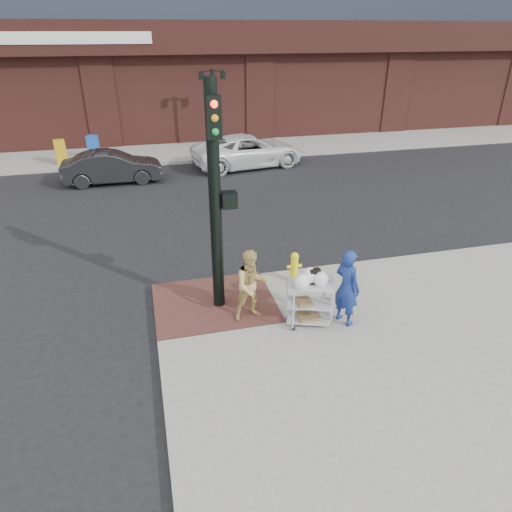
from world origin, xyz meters
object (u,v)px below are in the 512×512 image
object	(u,v)px
fire_hydrant	(294,267)
pedestrian_tan	(252,285)
minivan_white	(248,151)
lamp_post	(213,101)
traffic_signal_pole	(216,195)
woman_blue	(347,287)
sedan_dark	(112,167)
utility_cart	(309,300)

from	to	relation	value
fire_hydrant	pedestrian_tan	bearing A→B (deg)	-137.31
minivan_white	fire_hydrant	xyz separation A→B (m)	(-1.55, -11.44, -0.18)
lamp_post	traffic_signal_pole	size ratio (longest dim) A/B	0.80
woman_blue	sedan_dark	bearing A→B (deg)	-1.21
utility_cart	minivan_white	bearing A→B (deg)	82.16
minivan_white	fire_hydrant	distance (m)	11.54
sedan_dark	minivan_white	bearing A→B (deg)	-79.97
lamp_post	fire_hydrant	bearing A→B (deg)	-91.81
minivan_white	fire_hydrant	world-z (taller)	minivan_white
woman_blue	fire_hydrant	distance (m)	2.09
minivan_white	utility_cart	bearing A→B (deg)	162.73
woman_blue	sedan_dark	size ratio (longest dim) A/B	0.42
woman_blue	minivan_white	distance (m)	13.45
traffic_signal_pole	utility_cart	xyz separation A→B (m)	(1.74, -1.19, -2.09)
lamp_post	minivan_white	world-z (taller)	lamp_post
utility_cart	fire_hydrant	distance (m)	1.85
traffic_signal_pole	woman_blue	world-z (taller)	traffic_signal_pole
woman_blue	sedan_dark	world-z (taller)	woman_blue
lamp_post	woman_blue	distance (m)	16.65
woman_blue	pedestrian_tan	world-z (taller)	woman_blue
pedestrian_tan	fire_hydrant	distance (m)	1.98
pedestrian_tan	utility_cart	distance (m)	1.27
pedestrian_tan	utility_cart	xyz separation A→B (m)	(1.14, -0.51, -0.23)
woman_blue	fire_hydrant	world-z (taller)	woman_blue
woman_blue	sedan_dark	distance (m)	13.32
traffic_signal_pole	utility_cart	world-z (taller)	traffic_signal_pole
sedan_dark	fire_hydrant	world-z (taller)	sedan_dark
pedestrian_tan	fire_hydrant	world-z (taller)	pedestrian_tan
lamp_post	fire_hydrant	world-z (taller)	lamp_post
sedan_dark	traffic_signal_pole	bearing A→B (deg)	-166.66
pedestrian_tan	minivan_white	xyz separation A→B (m)	(2.97, 12.75, -0.23)
lamp_post	traffic_signal_pole	bearing A→B (deg)	-99.24
traffic_signal_pole	pedestrian_tan	distance (m)	2.07
lamp_post	utility_cart	size ratio (longest dim) A/B	3.09
lamp_post	minivan_white	size ratio (longest dim) A/B	0.75
sedan_dark	fire_hydrant	xyz separation A→B (m)	(4.67, -10.30, -0.12)
lamp_post	traffic_signal_pole	world-z (taller)	traffic_signal_pole
lamp_post	fire_hydrant	size ratio (longest dim) A/B	4.97
pedestrian_tan	sedan_dark	size ratio (longest dim) A/B	0.40
woman_blue	lamp_post	bearing A→B (deg)	-23.90
minivan_white	fire_hydrant	bearing A→B (deg)	162.88
pedestrian_tan	sedan_dark	distance (m)	12.06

